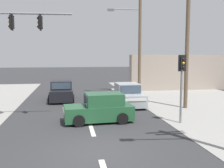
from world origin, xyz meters
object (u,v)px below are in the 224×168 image
at_px(pedestal_signal_right_kerb, 182,77).
at_px(hatchback_receding_far, 100,109).
at_px(utility_pole_background_right, 139,32).
at_px(utility_pole_midground_right, 188,30).
at_px(sedan_crossing_left, 61,91).
at_px(sedan_oncoming_mid, 128,95).

height_order(pedestal_signal_right_kerb, hatchback_receding_far, pedestal_signal_right_kerb).
bearing_deg(utility_pole_background_right, hatchback_receding_far, -116.33).
bearing_deg(utility_pole_midground_right, sedan_crossing_left, 151.11).
distance_m(pedestal_signal_right_kerb, hatchback_receding_far, 4.58).
height_order(sedan_oncoming_mid, sedan_crossing_left, same).
bearing_deg(utility_pole_midground_right, utility_pole_background_right, 103.19).
height_order(utility_pole_midground_right, pedestal_signal_right_kerb, utility_pole_midground_right).
bearing_deg(pedestal_signal_right_kerb, utility_pole_background_right, 87.60).
distance_m(utility_pole_midground_right, pedestal_signal_right_kerb, 5.00).
xyz_separation_m(utility_pole_midground_right, sedan_crossing_left, (-8.30, 4.58, -4.50)).
xyz_separation_m(utility_pole_background_right, hatchback_receding_far, (-4.55, -9.19, -4.89)).
relative_size(utility_pole_background_right, hatchback_receding_far, 2.81).
bearing_deg(sedan_oncoming_mid, sedan_crossing_left, 148.72).
bearing_deg(pedestal_signal_right_kerb, sedan_oncoming_mid, 106.83).
height_order(utility_pole_background_right, hatchback_receding_far, utility_pole_background_right).
xyz_separation_m(utility_pole_midground_right, hatchback_receding_far, (-6.08, -2.65, -4.50)).
distance_m(utility_pole_midground_right, hatchback_receding_far, 8.02).
relative_size(utility_pole_midground_right, hatchback_receding_far, 2.67).
height_order(utility_pole_midground_right, hatchback_receding_far, utility_pole_midground_right).
bearing_deg(utility_pole_midground_right, sedan_oncoming_mid, 154.41).
bearing_deg(hatchback_receding_far, utility_pole_midground_right, 23.54).
xyz_separation_m(utility_pole_background_right, pedestal_signal_right_kerb, (-0.43, -10.21, -3.18)).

